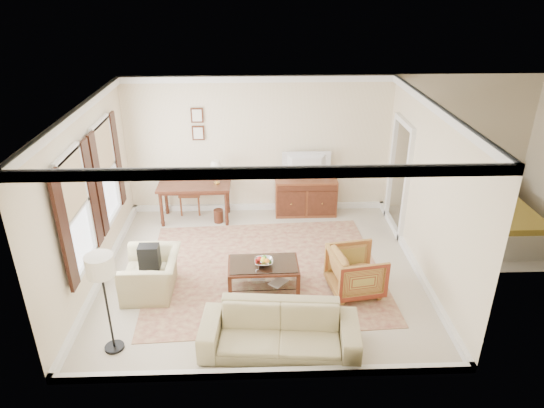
{
  "coord_description": "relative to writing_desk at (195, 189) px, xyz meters",
  "views": [
    {
      "loc": [
        -0.07,
        -7.14,
        4.7
      ],
      "look_at": [
        0.2,
        0.3,
        1.15
      ],
      "focal_mm": 32.0,
      "sensor_mm": 36.0,
      "label": 1
    }
  ],
  "objects": [
    {
      "name": "floor_lamp",
      "position": [
        -0.73,
        -3.89,
        0.55
      ],
      "size": [
        0.37,
        0.37,
        1.5
      ],
      "color": "black",
      "rests_on": "room_shell"
    },
    {
      "name": "writing_desk",
      "position": [
        0.0,
        0.0,
        0.0
      ],
      "size": [
        1.48,
        0.74,
        0.81
      ],
      "color": "#4D2316",
      "rests_on": "room_shell"
    },
    {
      "name": "window_rear",
      "position": [
        -1.37,
        -1.13,
        0.85
      ],
      "size": [
        0.12,
        1.56,
        1.8
      ],
      "primitive_type": null,
      "color": "#CCB284",
      "rests_on": "room_shell"
    },
    {
      "name": "desk_lamp",
      "position": [
        0.46,
        0.0,
        0.36
      ],
      "size": [
        0.32,
        0.32,
        0.5
      ],
      "primitive_type": null,
      "color": "silver",
      "rests_on": "writing_desk"
    },
    {
      "name": "desk_chair",
      "position": [
        -0.15,
        0.35,
        -0.17
      ],
      "size": [
        0.46,
        0.46,
        1.05
      ],
      "primitive_type": null,
      "rotation": [
        0.0,
        0.0,
        0.02
      ],
      "color": "brown",
      "rests_on": "room_shell"
    },
    {
      "name": "fruit_bowl",
      "position": [
        1.37,
        -2.57,
        -0.16
      ],
      "size": [
        0.42,
        0.42,
        0.1
      ],
      "primitive_type": "imported",
      "color": "silver",
      "rests_on": "coffee_table"
    },
    {
      "name": "coffee_table",
      "position": [
        1.36,
        -2.54,
        -0.33
      ],
      "size": [
        1.15,
        0.69,
        0.48
      ],
      "rotation": [
        0.0,
        0.0,
        0.02
      ],
      "color": "#4D2316",
      "rests_on": "room_shell"
    },
    {
      "name": "annex_bedroom",
      "position": [
        5.82,
        -0.88,
        -0.36
      ],
      "size": [
        3.0,
        2.7,
        2.9
      ],
      "color": "beige",
      "rests_on": "ground"
    },
    {
      "name": "book_b",
      "position": [
        1.52,
        -2.58,
        -0.51
      ],
      "size": [
        0.23,
        0.21,
        0.38
      ],
      "primitive_type": "imported",
      "rotation": [
        0.0,
        0.0,
        -0.73
      ],
      "color": "brown",
      "rests_on": "coffee_table"
    },
    {
      "name": "room_shell",
      "position": [
        1.33,
        -2.03,
        1.77
      ],
      "size": [
        5.51,
        5.01,
        2.91
      ],
      "color": "beige",
      "rests_on": "ground"
    },
    {
      "name": "backpack",
      "position": [
        -0.45,
        -2.53,
        -0.01
      ],
      "size": [
        0.29,
        0.36,
        0.4
      ],
      "primitive_type": "cube",
      "rotation": [
        0.0,
        0.0,
        -1.81
      ],
      "color": "black",
      "rests_on": "club_armchair"
    },
    {
      "name": "tv",
      "position": [
        2.32,
        0.17,
        0.58
      ],
      "size": [
        0.96,
        0.55,
        0.13
      ],
      "primitive_type": "imported",
      "rotation": [
        0.0,
        0.0,
        3.14
      ],
      "color": "black",
      "rests_on": "sideboard"
    },
    {
      "name": "book_a",
      "position": [
        1.18,
        -2.44,
        -0.51
      ],
      "size": [
        0.28,
        0.06,
        0.38
      ],
      "primitive_type": "imported",
      "rotation": [
        0.0,
        0.0,
        -0.09
      ],
      "color": "brown",
      "rests_on": "coffee_table"
    },
    {
      "name": "doorway",
      "position": [
        4.04,
        -0.53,
        0.38
      ],
      "size": [
        0.1,
        1.12,
        2.25
      ],
      "primitive_type": null,
      "color": "white",
      "rests_on": "room_shell"
    },
    {
      "name": "sofa",
      "position": [
        1.55,
        -3.98,
        -0.28
      ],
      "size": [
        2.2,
        0.81,
        0.84
      ],
      "primitive_type": "imported",
      "rotation": [
        0.0,
        0.0,
        -0.09
      ],
      "color": "tan",
      "rests_on": "room_shell"
    },
    {
      "name": "rug",
      "position": [
        1.39,
        -2.02,
        -0.69
      ],
      "size": [
        4.16,
        3.62,
        0.01
      ],
      "primitive_type": "cube",
      "rotation": [
        0.0,
        0.0,
        0.05
      ],
      "color": "maroon",
      "rests_on": "room_shell"
    },
    {
      "name": "framed_prints",
      "position": [
        0.1,
        0.44,
        1.24
      ],
      "size": [
        0.25,
        0.04,
        0.68
      ],
      "primitive_type": null,
      "color": "#4D2316",
      "rests_on": "room_shell"
    },
    {
      "name": "sideboard",
      "position": [
        2.32,
        0.19,
        -0.3
      ],
      "size": [
        1.29,
        0.5,
        0.8
      ],
      "primitive_type": "cube",
      "color": "brown",
      "rests_on": "room_shell"
    },
    {
      "name": "striped_armchair",
      "position": [
        2.85,
        -2.67,
        -0.29
      ],
      "size": [
        0.87,
        0.91,
        0.82
      ],
      "primitive_type": "imported",
      "rotation": [
        0.0,
        0.0,
        1.73
      ],
      "color": "maroon",
      "rests_on": "room_shell"
    },
    {
      "name": "window_front",
      "position": [
        -1.37,
        -2.73,
        0.85
      ],
      "size": [
        0.12,
        1.56,
        1.8
      ],
      "primitive_type": null,
      "color": "#CCB284",
      "rests_on": "room_shell"
    },
    {
      "name": "club_armchair",
      "position": [
        -0.44,
        -2.56,
        -0.26
      ],
      "size": [
        0.66,
        1.01,
        0.88
      ],
      "primitive_type": "imported",
      "rotation": [
        0.0,
        0.0,
        -1.57
      ],
      "color": "tan",
      "rests_on": "room_shell"
    }
  ]
}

